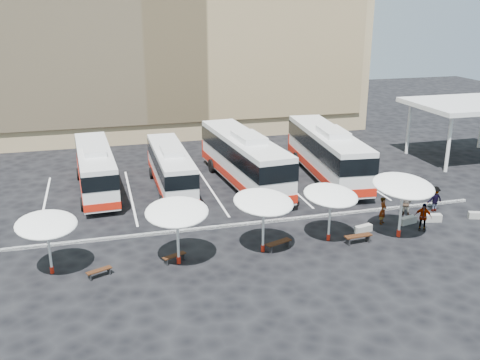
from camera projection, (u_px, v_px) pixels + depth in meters
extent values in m
plane|color=black|center=(237.00, 229.00, 33.51)|extent=(120.00, 120.00, 0.00)
cube|color=tan|center=(162.00, 12.00, 58.87)|extent=(42.00, 18.00, 25.00)
cube|color=tan|center=(175.00, 19.00, 50.69)|extent=(40.00, 0.30, 20.00)
cube|color=silver|center=(471.00, 104.00, 47.07)|extent=(10.00, 8.00, 0.40)
cylinder|color=silver|center=(449.00, 144.00, 44.15)|extent=(0.30, 0.30, 4.80)
cylinder|color=silver|center=(409.00, 128.00, 49.64)|extent=(0.30, 0.30, 4.80)
cube|color=black|center=(235.00, 225.00, 33.95)|extent=(34.00, 0.25, 0.15)
cube|color=white|center=(45.00, 203.00, 37.84)|extent=(0.15, 12.00, 0.01)
cube|color=white|center=(131.00, 195.00, 39.34)|extent=(0.15, 12.00, 0.01)
cube|color=white|center=(210.00, 188.00, 40.84)|extent=(0.15, 12.00, 0.01)
cube|color=white|center=(284.00, 182.00, 42.33)|extent=(0.15, 12.00, 0.01)
cube|color=white|center=(353.00, 176.00, 43.83)|extent=(0.15, 12.00, 0.01)
cube|color=silver|center=(95.00, 168.00, 39.68)|extent=(2.93, 11.42, 2.83)
cube|color=black|center=(95.00, 161.00, 39.50)|extent=(2.99, 11.48, 1.04)
cube|color=#B81C0D|center=(97.00, 181.00, 40.01)|extent=(2.99, 11.48, 0.52)
cube|color=#B81C0D|center=(92.00, 157.00, 45.01)|extent=(2.42, 0.31, 1.32)
cube|color=silver|center=(94.00, 150.00, 38.32)|extent=(1.65, 2.90, 0.38)
cylinder|color=black|center=(79.00, 174.00, 42.74)|extent=(0.38, 0.96, 0.94)
cylinder|color=black|center=(109.00, 171.00, 43.44)|extent=(0.38, 0.96, 0.94)
cylinder|color=black|center=(83.00, 204.00, 36.36)|extent=(0.38, 0.96, 0.94)
cylinder|color=black|center=(118.00, 200.00, 37.06)|extent=(0.38, 0.96, 0.94)
cube|color=silver|center=(171.00, 167.00, 40.06)|extent=(2.26, 10.83, 2.71)
cube|color=black|center=(170.00, 160.00, 39.89)|extent=(2.32, 10.88, 0.99)
cube|color=#B81C0D|center=(171.00, 180.00, 40.37)|extent=(2.32, 10.88, 0.50)
cube|color=#B81C0D|center=(162.00, 157.00, 45.23)|extent=(2.31, 0.18, 1.26)
cube|color=silver|center=(172.00, 151.00, 38.75)|extent=(1.45, 2.71, 0.36)
cylinder|color=black|center=(152.00, 173.00, 43.08)|extent=(0.32, 0.90, 0.90)
cylinder|color=black|center=(180.00, 171.00, 43.64)|extent=(0.32, 0.90, 0.90)
cylinder|color=black|center=(163.00, 202.00, 36.89)|extent=(0.32, 0.90, 0.90)
cylinder|color=black|center=(195.00, 199.00, 37.45)|extent=(0.32, 0.90, 0.90)
cube|color=silver|center=(244.00, 158.00, 41.08)|extent=(3.86, 13.47, 3.32)
cube|color=black|center=(244.00, 149.00, 40.87)|extent=(3.93, 13.54, 1.22)
cube|color=#B81C0D|center=(244.00, 173.00, 41.47)|extent=(3.93, 13.54, 0.61)
cube|color=#B81C0D|center=(218.00, 147.00, 47.27)|extent=(2.84, 0.46, 1.55)
cube|color=silver|center=(249.00, 137.00, 39.50)|extent=(2.04, 3.46, 0.44)
cylinder|color=black|center=(212.00, 166.00, 44.60)|extent=(0.48, 1.14, 1.11)
cylinder|color=black|center=(243.00, 163.00, 45.49)|extent=(0.48, 1.14, 1.11)
cylinder|color=black|center=(247.00, 198.00, 37.19)|extent=(0.48, 1.14, 1.11)
cylinder|color=black|center=(283.00, 194.00, 38.09)|extent=(0.48, 1.14, 1.11)
cube|color=silver|center=(327.00, 152.00, 42.80)|extent=(3.93, 13.43, 3.31)
cube|color=black|center=(328.00, 144.00, 42.59)|extent=(4.00, 13.50, 1.21)
cube|color=#B81C0D|center=(326.00, 166.00, 43.18)|extent=(4.00, 13.50, 0.61)
cube|color=#B81C0D|center=(303.00, 142.00, 49.24)|extent=(2.83, 0.47, 1.54)
cube|color=silver|center=(333.00, 132.00, 41.18)|extent=(2.05, 3.45, 0.44)
cylinder|color=black|center=(297.00, 159.00, 46.68)|extent=(0.48, 1.13, 1.10)
cylinder|color=black|center=(327.00, 157.00, 47.14)|extent=(0.48, 1.13, 1.10)
cylinder|color=black|center=(328.00, 189.00, 38.96)|extent=(0.48, 1.13, 1.10)
cylinder|color=black|center=(363.00, 187.00, 39.41)|extent=(0.48, 1.13, 1.10)
cylinder|color=silver|center=(49.00, 250.00, 27.63)|extent=(0.16, 0.16, 2.73)
cylinder|color=#B81C0D|center=(52.00, 270.00, 28.00)|extent=(0.26, 0.26, 0.36)
ellipsoid|color=white|center=(46.00, 224.00, 27.18)|extent=(3.96, 3.98, 0.94)
cylinder|color=silver|center=(178.00, 238.00, 28.63)|extent=(0.16, 0.16, 2.98)
cylinder|color=#B81C0D|center=(179.00, 260.00, 29.04)|extent=(0.25, 0.25, 0.40)
ellipsoid|color=white|center=(177.00, 212.00, 28.15)|extent=(3.85, 3.88, 1.02)
cylinder|color=silver|center=(263.00, 227.00, 30.04)|extent=(0.18, 0.18, 2.98)
cylinder|color=#B81C0D|center=(263.00, 248.00, 30.45)|extent=(0.28, 0.28, 0.40)
ellipsoid|color=white|center=(264.00, 202.00, 29.56)|extent=(4.37, 4.40, 1.02)
cylinder|color=silver|center=(329.00, 218.00, 31.51)|extent=(0.17, 0.17, 2.82)
cylinder|color=#B81C0D|center=(328.00, 237.00, 31.90)|extent=(0.26, 0.26, 0.38)
ellipsoid|color=white|center=(331.00, 195.00, 31.05)|extent=(4.10, 4.13, 0.97)
cylinder|color=silver|center=(401.00, 212.00, 31.96)|extent=(0.17, 0.17, 3.21)
cylinder|color=#B81C0D|center=(399.00, 233.00, 32.40)|extent=(0.27, 0.27, 0.43)
ellipsoid|color=white|center=(403.00, 186.00, 31.43)|extent=(4.18, 4.22, 1.10)
cube|color=black|center=(99.00, 270.00, 27.56)|extent=(1.36, 0.85, 0.05)
cube|color=black|center=(90.00, 277.00, 27.31)|extent=(0.18, 0.33, 0.36)
cube|color=black|center=(109.00, 271.00, 27.94)|extent=(0.18, 0.33, 0.36)
cube|color=black|center=(174.00, 256.00, 29.14)|extent=(1.38, 0.88, 0.05)
cube|color=black|center=(166.00, 262.00, 28.88)|extent=(0.19, 0.34, 0.36)
cube|color=black|center=(183.00, 256.00, 29.53)|extent=(0.19, 0.34, 0.36)
cube|color=black|center=(279.00, 242.00, 30.58)|extent=(1.68, 0.97, 0.07)
cube|color=black|center=(270.00, 249.00, 30.29)|extent=(0.20, 0.41, 0.44)
cube|color=black|center=(287.00, 243.00, 31.01)|extent=(0.20, 0.41, 0.44)
cube|color=black|center=(358.00, 236.00, 31.39)|extent=(1.71, 0.57, 0.07)
cube|color=black|center=(348.00, 241.00, 31.26)|extent=(0.10, 0.43, 0.45)
cube|color=black|center=(368.00, 238.00, 31.69)|extent=(0.10, 0.43, 0.45)
cube|color=gray|center=(363.00, 229.00, 33.02)|extent=(1.22, 0.66, 0.44)
cube|color=gray|center=(408.00, 220.00, 34.28)|extent=(1.28, 0.66, 0.46)
cube|color=gray|center=(431.00, 218.00, 34.63)|extent=(1.35, 0.68, 0.48)
cube|color=gray|center=(478.00, 215.00, 35.12)|extent=(1.22, 0.76, 0.43)
imported|color=black|center=(383.00, 211.00, 34.09)|extent=(0.76, 0.75, 1.78)
imported|color=black|center=(406.00, 203.00, 35.49)|extent=(1.05, 1.05, 1.72)
imported|color=black|center=(423.00, 217.00, 33.09)|extent=(1.10, 0.97, 1.79)
imported|color=black|center=(435.00, 199.00, 36.16)|extent=(1.18, 0.74, 1.76)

